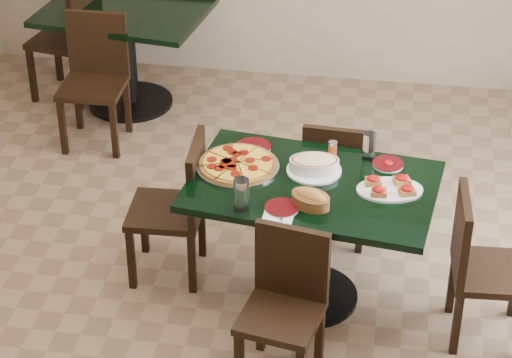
% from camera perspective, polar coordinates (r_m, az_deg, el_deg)
% --- Properties ---
extents(floor, '(5.50, 5.50, 0.00)m').
position_cam_1_polar(floor, '(5.56, -0.28, -6.67)').
color(floor, '#7C6247').
rests_on(floor, ground).
extents(main_table, '(1.35, 0.96, 0.75)m').
position_cam_1_polar(main_table, '(5.21, 3.20, -1.92)').
color(main_table, black).
rests_on(main_table, floor).
extents(back_table, '(1.24, 0.98, 0.75)m').
position_cam_1_polar(back_table, '(7.27, -7.43, 7.95)').
color(back_table, black).
rests_on(back_table, floor).
extents(chair_far, '(0.40, 0.40, 0.81)m').
position_cam_1_polar(chair_far, '(5.74, 4.65, 0.17)').
color(chair_far, black).
rests_on(chair_far, floor).
extents(chair_near, '(0.44, 0.44, 0.79)m').
position_cam_1_polar(chair_near, '(4.85, 1.70, -6.84)').
color(chair_near, black).
rests_on(chair_near, floor).
extents(chair_right, '(0.41, 0.41, 0.84)m').
position_cam_1_polar(chair_right, '(5.15, 12.58, -4.61)').
color(chair_right, black).
rests_on(chair_right, floor).
extents(chair_left, '(0.42, 0.42, 0.86)m').
position_cam_1_polar(chair_left, '(5.47, -4.42, -1.33)').
color(chair_left, black).
rests_on(chair_left, floor).
extents(back_chair_near, '(0.42, 0.42, 0.89)m').
position_cam_1_polar(back_chair_near, '(6.87, -9.17, 6.05)').
color(back_chair_near, black).
rests_on(back_chair_near, floor).
extents(back_chair_left, '(0.51, 0.51, 0.94)m').
position_cam_1_polar(back_chair_left, '(7.44, -10.37, 8.28)').
color(back_chair_left, black).
rests_on(back_chair_left, floor).
extents(pepperoni_pizza, '(0.44, 0.44, 0.04)m').
position_cam_1_polar(pepperoni_pizza, '(5.23, -1.05, 0.84)').
color(pepperoni_pizza, silver).
rests_on(pepperoni_pizza, main_table).
extents(lasagna_casserole, '(0.29, 0.29, 0.09)m').
position_cam_1_polar(lasagna_casserole, '(5.18, 3.35, 0.87)').
color(lasagna_casserole, silver).
rests_on(lasagna_casserole, main_table).
extents(bread_basket, '(0.25, 0.22, 0.09)m').
position_cam_1_polar(bread_basket, '(4.92, 3.14, -1.13)').
color(bread_basket, brown).
rests_on(bread_basket, main_table).
extents(bruschetta_platter, '(0.38, 0.29, 0.05)m').
position_cam_1_polar(bruschetta_platter, '(5.07, 7.66, -0.47)').
color(bruschetta_platter, silver).
rests_on(bruschetta_platter, main_table).
extents(side_plate_near, '(0.17, 0.17, 0.02)m').
position_cam_1_polar(side_plate_near, '(4.90, 1.48, -1.66)').
color(side_plate_near, silver).
rests_on(side_plate_near, main_table).
extents(side_plate_far_r, '(0.17, 0.17, 0.03)m').
position_cam_1_polar(side_plate_far_r, '(5.29, 7.55, 0.86)').
color(side_plate_far_r, silver).
rests_on(side_plate_far_r, main_table).
extents(side_plate_far_l, '(0.19, 0.19, 0.02)m').
position_cam_1_polar(side_plate_far_l, '(5.40, -0.14, 1.85)').
color(side_plate_far_l, silver).
rests_on(side_plate_far_l, main_table).
extents(napkin_setting, '(0.15, 0.15, 0.01)m').
position_cam_1_polar(napkin_setting, '(4.87, 1.33, -2.03)').
color(napkin_setting, white).
rests_on(napkin_setting, main_table).
extents(water_glass_a, '(0.07, 0.07, 0.15)m').
position_cam_1_polar(water_glass_a, '(5.31, 6.49, 1.89)').
color(water_glass_a, silver).
rests_on(water_glass_a, main_table).
extents(water_glass_b, '(0.08, 0.08, 0.17)m').
position_cam_1_polar(water_glass_b, '(4.86, -0.84, -0.88)').
color(water_glass_b, silver).
rests_on(water_glass_b, main_table).
extents(pepper_shaker, '(0.05, 0.05, 0.08)m').
position_cam_1_polar(pepper_shaker, '(5.33, 4.40, 1.75)').
color(pepper_shaker, '#BF5314').
rests_on(pepper_shaker, main_table).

